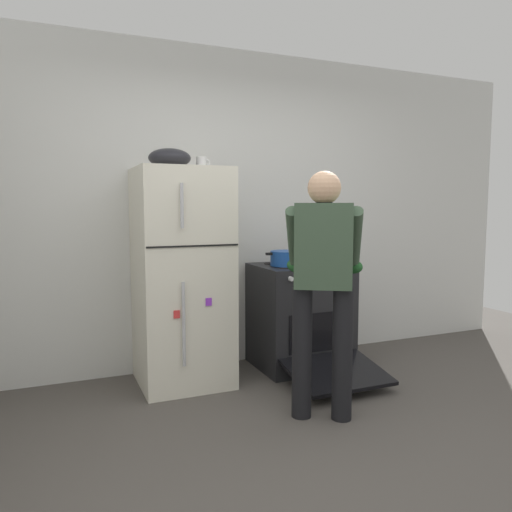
# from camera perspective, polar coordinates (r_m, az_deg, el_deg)

# --- Properties ---
(ground) EXTENTS (8.00, 8.00, 0.00)m
(ground) POSITION_cam_1_polar(r_m,az_deg,el_deg) (2.94, 11.26, -22.37)
(ground) COLOR #4C4742
(kitchen_wall_back) EXTENTS (6.00, 0.10, 2.70)m
(kitchen_wall_back) POSITION_cam_1_polar(r_m,az_deg,el_deg) (4.34, -3.04, 5.39)
(kitchen_wall_back) COLOR silver
(kitchen_wall_back) RESTS_ON ground
(refrigerator) EXTENTS (0.68, 0.72, 1.67)m
(refrigerator) POSITION_cam_1_polar(r_m,az_deg,el_deg) (3.86, -8.56, -2.42)
(refrigerator) COLOR silver
(refrigerator) RESTS_ON ground
(stove_range) EXTENTS (0.76, 1.20, 0.89)m
(stove_range) POSITION_cam_1_polar(r_m,az_deg,el_deg) (4.28, 5.21, -7.01)
(stove_range) COLOR black
(stove_range) RESTS_ON ground
(person_cook) EXTENTS (0.66, 0.71, 1.60)m
(person_cook) POSITION_cam_1_polar(r_m,az_deg,el_deg) (3.20, 7.78, -1.88)
(person_cook) COLOR black
(person_cook) RESTS_ON ground
(red_pot) EXTENTS (0.36, 0.26, 0.12)m
(red_pot) POSITION_cam_1_polar(r_m,az_deg,el_deg) (4.10, 3.51, -0.26)
(red_pot) COLOR #19479E
(red_pot) RESTS_ON stove_range
(coffee_mug) EXTENTS (0.11, 0.08, 0.10)m
(coffee_mug) POSITION_cam_1_polar(r_m,az_deg,el_deg) (3.93, -6.32, 10.65)
(coffee_mug) COLOR silver
(coffee_mug) RESTS_ON refrigerator
(pepper_mill) EXTENTS (0.05, 0.05, 0.14)m
(pepper_mill) POSITION_cam_1_polar(r_m,az_deg,el_deg) (4.53, 7.32, 0.41)
(pepper_mill) COLOR brown
(pepper_mill) RESTS_ON stove_range
(mixing_bowl) EXTENTS (0.32, 0.32, 0.14)m
(mixing_bowl) POSITION_cam_1_polar(r_m,az_deg,el_deg) (3.82, -9.96, 11.09)
(mixing_bowl) COLOR black
(mixing_bowl) RESTS_ON refrigerator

